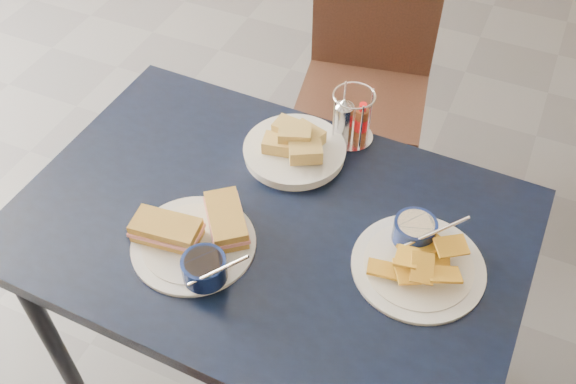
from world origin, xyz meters
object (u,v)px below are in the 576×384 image
at_px(chair_far, 372,68).
at_px(condiment_caddy, 350,119).
at_px(plantain_plate, 417,253).
at_px(bread_basket, 295,147).
at_px(sandwich_plate, 197,239).
at_px(dining_table, 269,243).

distance_m(chair_far, condiment_caddy, 0.69).
bearing_deg(condiment_caddy, plantain_plate, -48.78).
distance_m(bread_basket, condiment_caddy, 0.15).
bearing_deg(sandwich_plate, bread_basket, 77.51).
height_order(dining_table, bread_basket, bread_basket).
relative_size(chair_far, plantain_plate, 3.25).
distance_m(sandwich_plate, plantain_plate, 0.45).
bearing_deg(condiment_caddy, sandwich_plate, -110.74).
height_order(dining_table, condiment_caddy, condiment_caddy).
bearing_deg(bread_basket, dining_table, -81.97).
bearing_deg(sandwich_plate, chair_far, 87.52).
bearing_deg(dining_table, bread_basket, 98.03).
bearing_deg(dining_table, sandwich_plate, -131.14).
distance_m(plantain_plate, bread_basket, 0.40).
bearing_deg(sandwich_plate, dining_table, 48.86).
bearing_deg(condiment_caddy, bread_basket, -130.25).
height_order(dining_table, chair_far, chair_far).
xyz_separation_m(chair_far, sandwich_plate, (-0.05, -1.05, 0.27)).
xyz_separation_m(dining_table, plantain_plate, (0.32, 0.03, 0.09)).
distance_m(chair_far, plantain_plate, 1.01).
relative_size(plantain_plate, condiment_caddy, 2.00).
bearing_deg(dining_table, condiment_caddy, 78.81).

